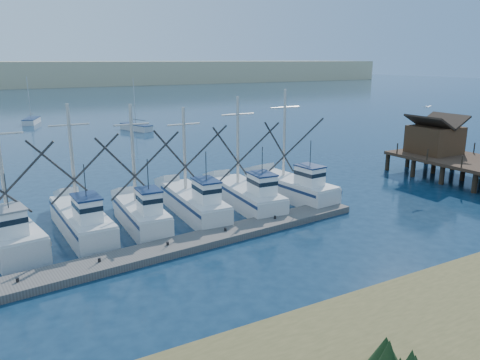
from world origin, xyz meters
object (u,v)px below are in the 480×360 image
Objects in this scene: sailboat_far at (32,121)px; floating_dock at (135,257)px; timber_pier at (467,153)px; sailboat_near at (136,127)px.

floating_dock is at bearing -73.00° from sailboat_far.
timber_pier is (31.69, 2.41, 2.35)m from floating_dock.
timber_pier is 69.06m from sailboat_far.
sailboat_near reaches higher than timber_pier.
sailboat_far is (1.56, 64.51, 0.28)m from floating_dock.
sailboat_near is (15.02, 47.95, 0.28)m from floating_dock.
timber_pier is 2.47× the size of sailboat_far.
sailboat_near is at bearing -32.51° from sailboat_far.
floating_dock is at bearing -127.39° from sailboat_near.
sailboat_near is at bearing 66.77° from floating_dock.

